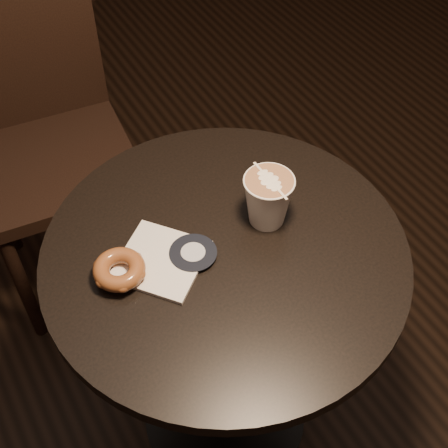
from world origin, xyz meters
The scene contains 5 objects.
cafe_table centered at (0.00, 0.00, 0.55)m, with size 0.70×0.70×0.75m.
chair centered at (-0.14, 0.78, 0.61)m, with size 0.48×0.48×1.08m.
pastry_bag centered at (-0.12, 0.04, 0.75)m, with size 0.15×0.15×0.01m, color silver.
doughnut centered at (-0.20, 0.04, 0.77)m, with size 0.10×0.10×0.03m, color brown.
latte_cup centered at (0.11, 0.03, 0.80)m, with size 0.10×0.10×0.11m, color white, non-canonical shape.
Camera 1 is at (-0.37, -0.63, 1.67)m, focal length 50.00 mm.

